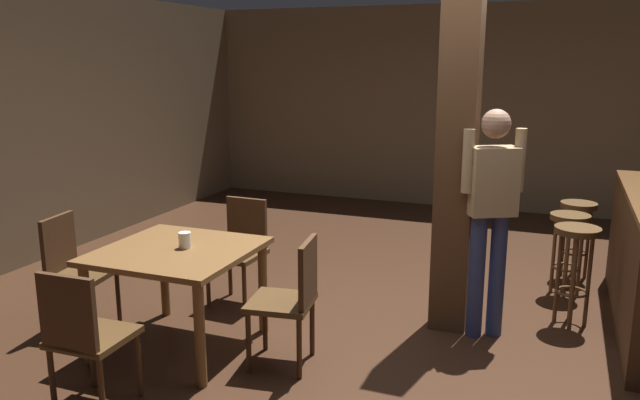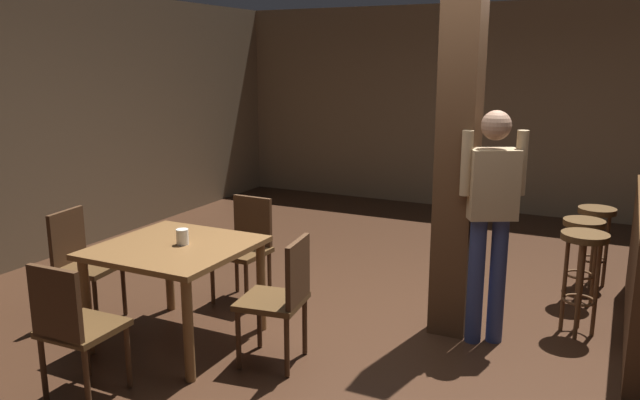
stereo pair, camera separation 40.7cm
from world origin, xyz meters
The scene contains 14 objects.
ground_plane centered at (0.00, 0.00, 0.00)m, with size 10.80×10.80×0.00m, color #382114.
wall_back centered at (0.00, 4.50, 1.40)m, with size 8.00×0.10×2.80m, color #756047.
wall_left centered at (-4.00, 0.00, 1.40)m, with size 0.10×9.00×2.80m, color #756047.
pillar centered at (0.33, 0.32, 1.40)m, with size 0.28×0.28×2.80m, color #4C301C.
dining_table centered at (-1.44, -0.77, 0.64)m, with size 1.04×1.04×0.75m.
chair_south centered at (-1.45, -1.71, 0.51)m, with size 0.43×0.43×0.89m.
chair_west centered at (-2.37, -0.79, 0.51)m, with size 0.47×0.47×0.89m.
chair_north centered at (-1.44, 0.16, 0.51)m, with size 0.44×0.44×0.89m.
chair_east centered at (-0.57, -0.74, 0.51)m, with size 0.47×0.47×0.89m.
napkin_cup centered at (-1.39, -0.73, 0.81)m, with size 0.09×0.09×0.11m, color silver.
standing_person centered at (0.61, 0.24, 1.00)m, with size 0.45×0.34×1.72m.
bar_stool_near centered at (1.22, 0.69, 0.60)m, with size 0.35×0.35×0.80m.
bar_stool_mid centered at (1.17, 1.38, 0.55)m, with size 0.34×0.34×0.74m.
bar_stool_far centered at (1.25, 1.89, 0.55)m, with size 0.33×0.33×0.74m.
Camera 2 is at (1.42, -4.18, 2.06)m, focal length 35.00 mm.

